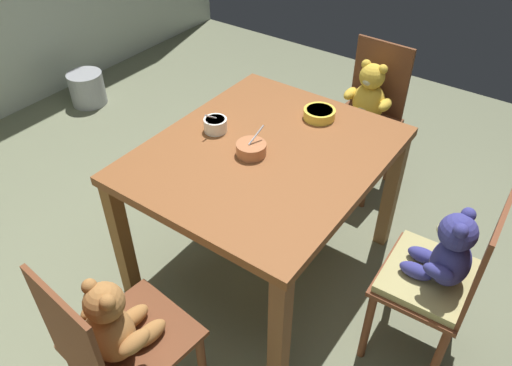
% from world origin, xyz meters
% --- Properties ---
extents(ground_plane, '(5.20, 5.20, 0.04)m').
position_xyz_m(ground_plane, '(0.00, 0.00, -0.02)').
color(ground_plane, '#6A6F54').
extents(dining_table, '(1.17, 0.99, 0.75)m').
position_xyz_m(dining_table, '(0.00, 0.00, 0.66)').
color(dining_table, brown).
rests_on(dining_table, ground_plane).
extents(teddy_chair_near_front, '(0.43, 0.38, 0.91)m').
position_xyz_m(teddy_chair_near_front, '(-0.01, -0.87, 0.55)').
color(teddy_chair_near_front, brown).
rests_on(teddy_chair_near_front, ground_plane).
extents(teddy_chair_near_right, '(0.41, 0.40, 0.90)m').
position_xyz_m(teddy_chair_near_right, '(0.97, -0.07, 0.56)').
color(teddy_chair_near_right, brown).
rests_on(teddy_chair_near_right, ground_plane).
extents(teddy_chair_near_left, '(0.45, 0.42, 0.90)m').
position_xyz_m(teddy_chair_near_left, '(-0.98, -0.04, 0.54)').
color(teddy_chair_near_left, brown).
rests_on(teddy_chair_near_left, ground_plane).
extents(porridge_bowl_white_far_center, '(0.12, 0.11, 0.12)m').
position_xyz_m(porridge_bowl_white_far_center, '(-0.00, 0.29, 0.79)').
color(porridge_bowl_white_far_center, white).
rests_on(porridge_bowl_white_far_center, dining_table).
extents(porridge_bowl_terracotta_center, '(0.14, 0.14, 0.12)m').
position_xyz_m(porridge_bowl_terracotta_center, '(-0.06, 0.04, 0.78)').
color(porridge_bowl_terracotta_center, '#B66E45').
rests_on(porridge_bowl_terracotta_center, dining_table).
extents(porridge_bowl_yellow_near_right, '(0.16, 0.16, 0.05)m').
position_xyz_m(porridge_bowl_yellow_near_right, '(0.39, -0.06, 0.78)').
color(porridge_bowl_yellow_near_right, yellow).
rests_on(porridge_bowl_yellow_near_right, dining_table).
extents(metal_pail, '(0.28, 0.28, 0.26)m').
position_xyz_m(metal_pail, '(0.61, 2.15, 0.13)').
color(metal_pail, '#93969B').
rests_on(metal_pail, ground_plane).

